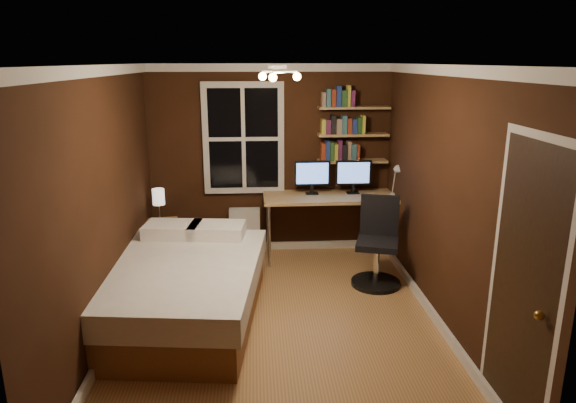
{
  "coord_description": "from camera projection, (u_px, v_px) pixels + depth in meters",
  "views": [
    {
      "loc": [
        -0.21,
        -4.64,
        2.54
      ],
      "look_at": [
        0.13,
        0.45,
        1.13
      ],
      "focal_mm": 32.0,
      "sensor_mm": 36.0,
      "label": 1
    }
  ],
  "objects": [
    {
      "name": "office_chair",
      "position": [
        377.0,
        251.0,
        5.95
      ],
      "size": [
        0.58,
        0.58,
        1.03
      ],
      "rotation": [
        0.0,
        0.0,
        -0.29
      ],
      "color": "black",
      "rests_on": "ground"
    },
    {
      "name": "wall_right",
      "position": [
        444.0,
        199.0,
        4.92
      ],
      "size": [
        0.04,
        4.2,
        2.5
      ],
      "primitive_type": "cube",
      "color": "black",
      "rests_on": "ground"
    },
    {
      "name": "books_row_lower",
      "position": [
        352.0,
        151.0,
        6.76
      ],
      "size": [
        0.54,
        0.16,
        0.23
      ],
      "primitive_type": null,
      "color": "maroon",
      "rests_on": "bookshelf_lower"
    },
    {
      "name": "ceiling",
      "position": [
        277.0,
        65.0,
        4.48
      ],
      "size": [
        3.2,
        4.2,
        0.02
      ],
      "primitive_type": "cube",
      "color": "white",
      "rests_on": "wall_back"
    },
    {
      "name": "desk_lamp",
      "position": [
        396.0,
        179.0,
        6.57
      ],
      "size": [
        0.14,
        0.32,
        0.44
      ],
      "primitive_type": null,
      "color": "silver",
      "rests_on": "desk"
    },
    {
      "name": "bed",
      "position": [
        179.0,
        288.0,
        5.17
      ],
      "size": [
        1.82,
        2.36,
        0.75
      ],
      "rotation": [
        0.0,
        0.0,
        -0.11
      ],
      "color": "brown",
      "rests_on": "ground"
    },
    {
      "name": "books_row_middle",
      "position": [
        353.0,
        125.0,
        6.66
      ],
      "size": [
        0.54,
        0.16,
        0.23
      ],
      "primitive_type": null,
      "color": "navy",
      "rests_on": "bookshelf_middle"
    },
    {
      "name": "window",
      "position": [
        244.0,
        139.0,
        6.7
      ],
      "size": [
        1.06,
        0.06,
        1.46
      ],
      "primitive_type": "cube",
      "color": "silver",
      "rests_on": "wall_back"
    },
    {
      "name": "monitor_left",
      "position": [
        312.0,
        178.0,
        6.66
      ],
      "size": [
        0.47,
        0.12,
        0.44
      ],
      "primitive_type": null,
      "color": "black",
      "rests_on": "desk"
    },
    {
      "name": "ceiling_fixture",
      "position": [
        277.0,
        77.0,
        4.41
      ],
      "size": [
        0.44,
        0.44,
        0.18
      ],
      "primitive_type": null,
      "color": "beige",
      "rests_on": "ceiling"
    },
    {
      "name": "bookshelf_middle",
      "position": [
        353.0,
        135.0,
        6.7
      ],
      "size": [
        0.92,
        0.22,
        0.03
      ],
      "primitive_type": "cube",
      "color": "#9D7D4C",
      "rests_on": "wall_back"
    },
    {
      "name": "books_row_upper",
      "position": [
        354.0,
        97.0,
        6.57
      ],
      "size": [
        0.42,
        0.16,
        0.23
      ],
      "primitive_type": null,
      "color": "#254F21",
      "rests_on": "bookshelf_upper"
    },
    {
      "name": "door",
      "position": [
        522.0,
        291.0,
        3.49
      ],
      "size": [
        0.03,
        0.82,
        2.05
      ],
      "primitive_type": null,
      "color": "black",
      "rests_on": "ground"
    },
    {
      "name": "radiator",
      "position": [
        245.0,
        231.0,
        6.96
      ],
      "size": [
        0.41,
        0.14,
        0.62
      ],
      "primitive_type": "cube",
      "color": "beige",
      "rests_on": "ground"
    },
    {
      "name": "floor",
      "position": [
        278.0,
        322.0,
        5.15
      ],
      "size": [
        4.2,
        4.2,
        0.0
      ],
      "primitive_type": "plane",
      "color": "olive",
      "rests_on": "ground"
    },
    {
      "name": "bookshelf_upper",
      "position": [
        354.0,
        108.0,
        6.6
      ],
      "size": [
        0.92,
        0.22,
        0.03
      ],
      "primitive_type": "cube",
      "color": "#9D7D4C",
      "rests_on": "wall_back"
    },
    {
      "name": "desk",
      "position": [
        332.0,
        200.0,
        6.67
      ],
      "size": [
        1.79,
        0.67,
        0.85
      ],
      "color": "#9D7D4C",
      "rests_on": "ground"
    },
    {
      "name": "monitor_right",
      "position": [
        353.0,
        177.0,
        6.7
      ],
      "size": [
        0.47,
        0.12,
        0.44
      ],
      "primitive_type": null,
      "color": "black",
      "rests_on": "desk"
    },
    {
      "name": "wall_left",
      "position": [
        104.0,
        205.0,
        4.72
      ],
      "size": [
        0.04,
        4.2,
        2.5
      ],
      "primitive_type": "cube",
      "color": "black",
      "rests_on": "ground"
    },
    {
      "name": "bookshelf_lower",
      "position": [
        352.0,
        161.0,
        6.79
      ],
      "size": [
        0.92,
        0.22,
        0.03
      ],
      "primitive_type": "cube",
      "color": "#9D7D4C",
      "rests_on": "wall_back"
    },
    {
      "name": "nightstand",
      "position": [
        162.0,
        243.0,
        6.55
      ],
      "size": [
        0.53,
        0.53,
        0.56
      ],
      "primitive_type": "cube",
      "rotation": [
        0.0,
        0.0,
        0.21
      ],
      "color": "brown",
      "rests_on": "ground"
    },
    {
      "name": "door_knob",
      "position": [
        539.0,
        315.0,
        3.2
      ],
      "size": [
        0.06,
        0.06,
        0.06
      ],
      "primitive_type": "sphere",
      "color": "#BE8932",
      "rests_on": "door"
    },
    {
      "name": "bedside_lamp",
      "position": [
        159.0,
        206.0,
        6.41
      ],
      "size": [
        0.15,
        0.15,
        0.44
      ],
      "primitive_type": null,
      "color": "beige",
      "rests_on": "nightstand"
    },
    {
      "name": "wall_back",
      "position": [
        270.0,
        160.0,
        6.84
      ],
      "size": [
        3.2,
        0.04,
        2.5
      ],
      "primitive_type": "cube",
      "color": "black",
      "rests_on": "ground"
    }
  ]
}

